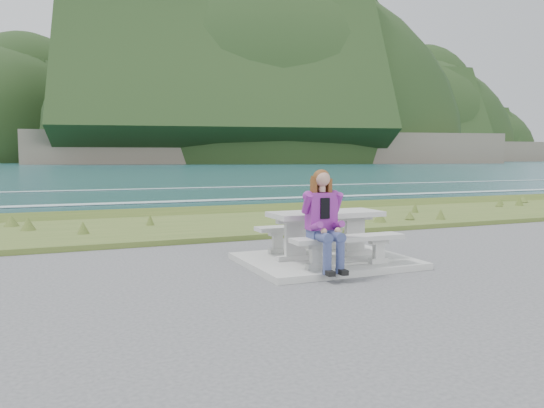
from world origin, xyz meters
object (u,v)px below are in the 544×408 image
object	(u,v)px
bench_landward	(348,243)
seated_woman	(326,233)
picnic_table	(326,222)
bench_seaward	(306,231)

from	to	relation	value
bench_landward	seated_woman	size ratio (longest dim) A/B	1.25
picnic_table	bench_landward	bearing A→B (deg)	-90.00
bench_seaward	seated_woman	distance (m)	1.61
picnic_table	bench_landward	world-z (taller)	picnic_table
bench_landward	bench_seaward	size ratio (longest dim) A/B	1.00
picnic_table	bench_landward	distance (m)	0.74
seated_woman	picnic_table	bearing A→B (deg)	64.59
picnic_table	seated_woman	world-z (taller)	seated_woman
picnic_table	bench_seaward	bearing A→B (deg)	90.00
bench_landward	seated_woman	distance (m)	0.51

